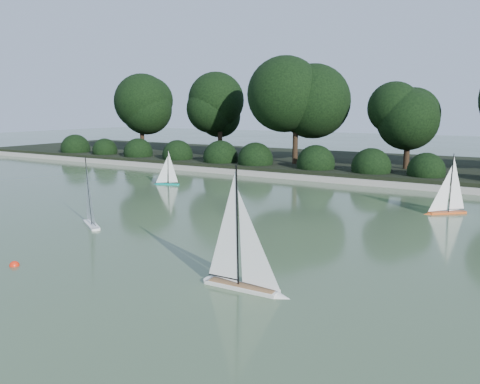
% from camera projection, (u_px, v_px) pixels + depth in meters
% --- Properties ---
extents(ground, '(80.00, 80.00, 0.00)m').
position_uv_depth(ground, '(184.00, 264.00, 7.24)').
color(ground, '#2F4127').
rests_on(ground, ground).
extents(pond_coping, '(40.00, 0.35, 0.18)m').
position_uv_depth(pond_coping, '(357.00, 181.00, 14.84)').
color(pond_coping, gray).
rests_on(pond_coping, ground).
extents(far_bank, '(40.00, 8.00, 0.30)m').
position_uv_depth(far_bank, '(387.00, 166.00, 18.22)').
color(far_bank, black).
rests_on(far_bank, ground).
extents(tree_line, '(26.31, 3.93, 4.39)m').
position_uv_depth(tree_line, '(417.00, 101.00, 15.84)').
color(tree_line, black).
rests_on(tree_line, ground).
extents(shrub_hedge, '(29.10, 1.10, 1.10)m').
position_uv_depth(shrub_hedge, '(365.00, 167.00, 15.54)').
color(shrub_hedge, black).
rests_on(shrub_hedge, ground).
extents(sailboat_white_a, '(1.01, 0.69, 1.50)m').
position_uv_depth(sailboat_white_a, '(90.00, 214.00, 9.65)').
color(sailboat_white_a, white).
rests_on(sailboat_white_a, ground).
extents(sailboat_white_b, '(1.30, 0.23, 1.78)m').
position_uv_depth(sailboat_white_b, '(248.00, 270.00, 6.15)').
color(sailboat_white_b, silver).
rests_on(sailboat_white_b, ground).
extents(sailboat_orange, '(0.90, 0.80, 1.47)m').
position_uv_depth(sailboat_orange, '(444.00, 204.00, 10.67)').
color(sailboat_orange, '#D6521B').
rests_on(sailboat_orange, ground).
extents(sailboat_teal, '(0.85, 0.41, 1.19)m').
position_uv_depth(sailboat_teal, '(165.00, 179.00, 14.79)').
color(sailboat_teal, '#048F80').
rests_on(sailboat_teal, ground).
extents(race_buoy, '(0.15, 0.15, 0.15)m').
position_uv_depth(race_buoy, '(14.00, 266.00, 7.17)').
color(race_buoy, red).
rests_on(race_buoy, ground).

